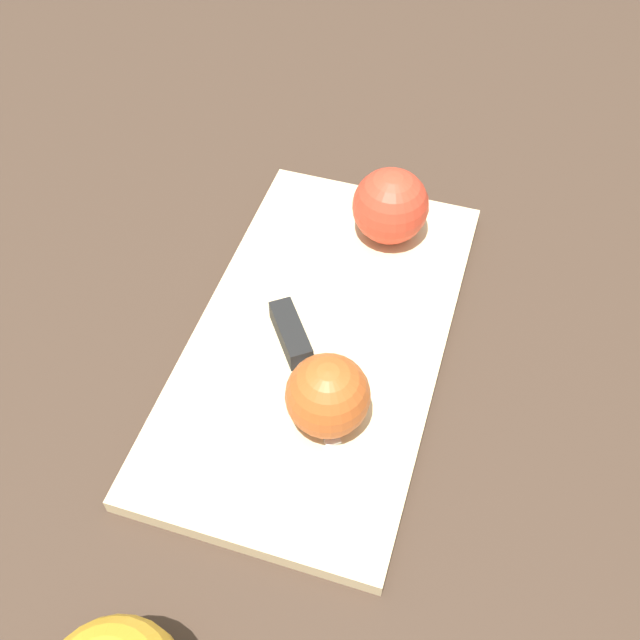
# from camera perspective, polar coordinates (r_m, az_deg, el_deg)

# --- Properties ---
(ground_plane) EXTENTS (4.00, 4.00, 0.00)m
(ground_plane) POSITION_cam_1_polar(r_m,az_deg,el_deg) (0.66, 0.00, -1.91)
(ground_plane) COLOR #38281E
(cutting_board) EXTENTS (0.42, 0.26, 0.02)m
(cutting_board) POSITION_cam_1_polar(r_m,az_deg,el_deg) (0.66, 0.00, -1.51)
(cutting_board) COLOR #D1B789
(cutting_board) RESTS_ON ground_plane
(apple_half_left) EXTENTS (0.07, 0.07, 0.07)m
(apple_half_left) POSITION_cam_1_polar(r_m,az_deg,el_deg) (0.71, 5.37, 8.63)
(apple_half_left) COLOR red
(apple_half_left) RESTS_ON cutting_board
(apple_half_right) EXTENTS (0.07, 0.07, 0.07)m
(apple_half_right) POSITION_cam_1_polar(r_m,az_deg,el_deg) (0.57, 0.61, -5.81)
(apple_half_right) COLOR #AD4C1E
(apple_half_right) RESTS_ON cutting_board
(knife) EXTENTS (0.13, 0.08, 0.02)m
(knife) POSITION_cam_1_polar(r_m,az_deg,el_deg) (0.64, -2.04, -1.54)
(knife) COLOR silver
(knife) RESTS_ON cutting_board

